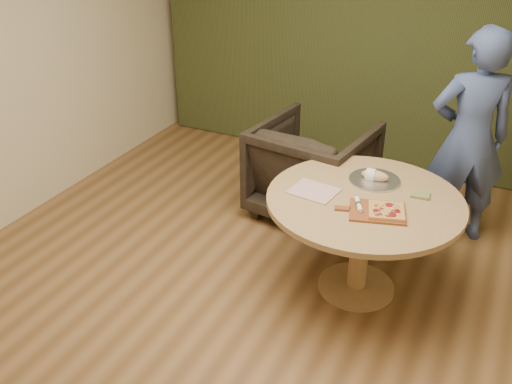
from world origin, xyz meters
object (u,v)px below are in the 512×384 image
at_px(pizza_paddle, 376,211).
at_px(bread_roll, 374,175).
at_px(armchair, 313,165).
at_px(flatbread_pizza, 386,211).
at_px(pedestal_table, 363,216).
at_px(serving_tray, 374,180).
at_px(cutlery_roll, 359,204).
at_px(person_standing, 469,139).

bearing_deg(pizza_paddle, bread_roll, 91.38).
xyz_separation_m(pizza_paddle, armchair, (-0.80, 1.03, -0.30)).
bearing_deg(armchair, flatbread_pizza, 137.95).
relative_size(pedestal_table, armchair, 1.42).
xyz_separation_m(serving_tray, bread_roll, (-0.01, 0.00, 0.04)).
xyz_separation_m(flatbread_pizza, cutlery_roll, (-0.18, 0.00, 0.00)).
height_order(flatbread_pizza, person_standing, person_standing).
distance_m(cutlery_roll, armchair, 1.28).
height_order(pizza_paddle, bread_roll, bread_roll).
xyz_separation_m(pedestal_table, bread_roll, (-0.02, 0.26, 0.18)).
relative_size(pedestal_table, flatbread_pizza, 4.80).
distance_m(serving_tray, bread_roll, 0.04).
bearing_deg(pedestal_table, bread_roll, 94.05).
xyz_separation_m(pizza_paddle, serving_tray, (-0.12, 0.42, -0.00)).
bearing_deg(flatbread_pizza, pedestal_table, 139.35).
distance_m(serving_tray, armchair, 0.96).
bearing_deg(bread_roll, armchair, 137.30).
distance_m(pedestal_table, serving_tray, 0.30).
xyz_separation_m(armchair, person_standing, (1.19, 0.16, 0.40)).
relative_size(cutlery_roll, serving_tray, 0.53).
distance_m(flatbread_pizza, cutlery_roll, 0.18).
relative_size(cutlery_roll, person_standing, 0.11).
distance_m(armchair, person_standing, 1.26).
distance_m(pedestal_table, pizza_paddle, 0.24).
bearing_deg(armchair, pedestal_table, 135.98).
bearing_deg(pedestal_table, person_standing, 64.31).
xyz_separation_m(pedestal_table, cutlery_roll, (-0.00, -0.15, 0.17)).
bearing_deg(serving_tray, armchair, 137.68).
xyz_separation_m(pizza_paddle, bread_roll, (-0.13, 0.42, 0.04)).
distance_m(pizza_paddle, serving_tray, 0.43).
distance_m(pedestal_table, bread_roll, 0.32).
bearing_deg(flatbread_pizza, pizza_paddle, -178.29).
bearing_deg(cutlery_roll, person_standing, 42.31).
bearing_deg(bread_roll, flatbread_pizza, -64.41).
bearing_deg(serving_tray, pizza_paddle, -73.42).
distance_m(serving_tray, person_standing, 0.94).
relative_size(pizza_paddle, flatbread_pizza, 1.73).
bearing_deg(cutlery_roll, flatbread_pizza, -25.00).
bearing_deg(serving_tray, person_standing, 56.84).
distance_m(flatbread_pizza, serving_tray, 0.46).
height_order(pizza_paddle, cutlery_roll, cutlery_roll).
height_order(armchair, person_standing, person_standing).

